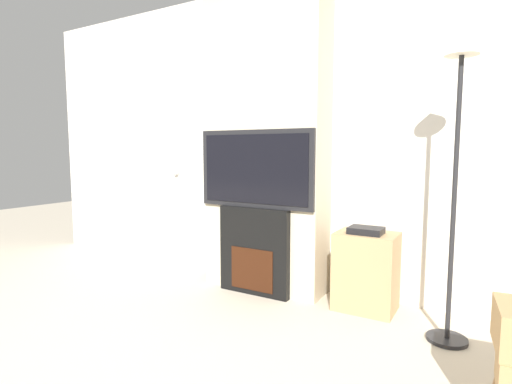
# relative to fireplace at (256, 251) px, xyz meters

# --- Properties ---
(wall_back) EXTENTS (6.00, 0.06, 2.70)m
(wall_back) POSITION_rel_fireplace_xyz_m (0.00, 0.38, 0.98)
(wall_back) COLOR silver
(wall_back) RESTS_ON ground_plane
(chimney_breast) EXTENTS (1.08, 0.35, 2.70)m
(chimney_breast) POSITION_rel_fireplace_xyz_m (0.00, 0.18, 0.98)
(chimney_breast) COLOR beige
(chimney_breast) RESTS_ON ground_plane
(fireplace) EXTENTS (0.65, 0.15, 0.75)m
(fireplace) POSITION_rel_fireplace_xyz_m (0.00, 0.00, 0.00)
(fireplace) COLOR black
(fireplace) RESTS_ON ground_plane
(television) EXTENTS (1.06, 0.07, 0.65)m
(television) POSITION_rel_fireplace_xyz_m (0.00, -0.00, 0.70)
(television) COLOR black
(television) RESTS_ON fireplace
(floor_lamp) EXTENTS (0.25, 0.25, 1.90)m
(floor_lamp) POSITION_rel_fireplace_xyz_m (1.51, -0.14, 0.87)
(floor_lamp) COLOR #262628
(floor_lamp) RESTS_ON ground_plane
(media_stand) EXTENTS (0.45, 0.34, 0.65)m
(media_stand) POSITION_rel_fireplace_xyz_m (0.91, 0.12, -0.06)
(media_stand) COLOR tan
(media_stand) RESTS_ON ground_plane
(entry_door) EXTENTS (0.81, 0.09, 2.07)m
(entry_door) POSITION_rel_fireplace_xyz_m (-1.42, 0.33, 0.66)
(entry_door) COLOR silver
(entry_door) RESTS_ON ground_plane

